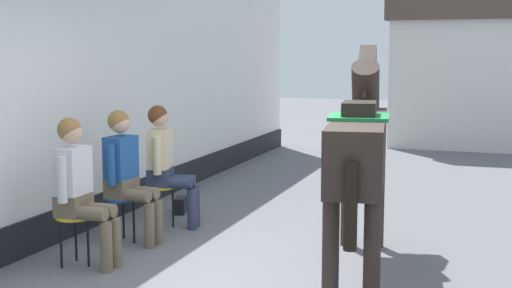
{
  "coord_description": "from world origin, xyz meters",
  "views": [
    {
      "loc": [
        1.91,
        -5.49,
        2.0
      ],
      "look_at": [
        -0.4,
        1.2,
        1.05
      ],
      "focal_mm": 49.11,
      "sensor_mm": 36.0,
      "label": 1
    }
  ],
  "objects": [
    {
      "name": "seated_visitor_far",
      "position": [
        -1.6,
        1.54,
        0.78
      ],
      "size": [
        0.61,
        0.48,
        1.39
      ],
      "color": "gold",
      "rests_on": "ground_plane"
    },
    {
      "name": "satchel_bag",
      "position": [
        -1.74,
        2.22,
        0.1
      ],
      "size": [
        0.2,
        0.3,
        0.2
      ],
      "primitive_type": "cube",
      "rotation": [
        0.0,
        0.0,
        5.0
      ],
      "color": "black",
      "rests_on": "ground_plane"
    },
    {
      "name": "seated_visitor_middle",
      "position": [
        -1.69,
        0.82,
        0.78
      ],
      "size": [
        0.61,
        0.49,
        1.39
      ],
      "color": "#194C99",
      "rests_on": "ground_plane"
    },
    {
      "name": "seated_visitor_near",
      "position": [
        -1.7,
        -0.04,
        0.78
      ],
      "size": [
        0.61,
        0.49,
        1.39
      ],
      "color": "gold",
      "rests_on": "ground_plane"
    },
    {
      "name": "distant_cottage",
      "position": [
        1.4,
        10.06,
        1.8
      ],
      "size": [
        3.4,
        2.6,
        3.5
      ],
      "color": "silver",
      "rests_on": "ground_plane"
    },
    {
      "name": "pub_facade_wall",
      "position": [
        -2.55,
        1.5,
        1.54
      ],
      "size": [
        0.34,
        14.0,
        3.4
      ],
      "color": "white",
      "rests_on": "ground_plane"
    },
    {
      "name": "saddled_horse_center",
      "position": [
        0.77,
        0.65,
        1.16
      ],
      "size": [
        0.74,
        2.99,
        2.06
      ],
      "color": "#2D231E",
      "rests_on": "ground_plane"
    },
    {
      "name": "ground_plane",
      "position": [
        0.0,
        3.0,
        0.0
      ],
      "size": [
        40.0,
        40.0,
        0.0
      ],
      "primitive_type": "plane",
      "color": "slate"
    }
  ]
}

